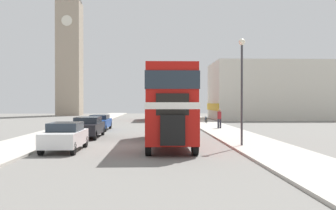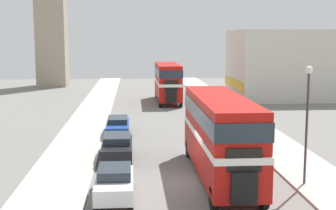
{
  "view_description": "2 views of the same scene",
  "coord_description": "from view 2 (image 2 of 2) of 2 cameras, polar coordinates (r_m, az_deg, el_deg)",
  "views": [
    {
      "loc": [
        0.83,
        -21.27,
        2.5
      ],
      "look_at": [
        1.65,
        0.69,
        2.32
      ],
      "focal_mm": 40.0,
      "sensor_mm": 36.0,
      "label": 1
    },
    {
      "loc": [
        -2.83,
        -22.84,
        7.38
      ],
      "look_at": [
        0.0,
        14.59,
        1.88
      ],
      "focal_mm": 50.0,
      "sensor_mm": 36.0,
      "label": 2
    }
  ],
  "objects": [
    {
      "name": "bus_distant",
      "position": [
        53.07,
        -0.04,
        3.13
      ],
      "size": [
        2.51,
        9.89,
        4.33
      ],
      "color": "#B2140F",
      "rests_on": "ground_plane"
    },
    {
      "name": "double_decker_bus",
      "position": [
        24.41,
        6.35,
        -3.09
      ],
      "size": [
        2.48,
        10.98,
        4.33
      ],
      "color": "#B2140F",
      "rests_on": "ground_plane"
    },
    {
      "name": "ground_plane",
      "position": [
        24.17,
        2.65,
        -9.45
      ],
      "size": [
        120.0,
        120.0,
        0.0
      ],
      "primitive_type": "plane",
      "color": "slate"
    },
    {
      "name": "sidewalk_right",
      "position": [
        25.83,
        17.86,
        -8.54
      ],
      "size": [
        3.5,
        120.0,
        0.12
      ],
      "color": "#B7B2A8",
      "rests_on": "ground_plane"
    },
    {
      "name": "car_parked_far",
      "position": [
        35.5,
        -6.13,
        -2.53
      ],
      "size": [
        1.66,
        4.68,
        1.35
      ],
      "color": "#1E479E",
      "rests_on": "ground_plane"
    },
    {
      "name": "bicycle_on_pavement",
      "position": [
        45.46,
        7.89,
        -0.48
      ],
      "size": [
        0.05,
        1.76,
        0.78
      ],
      "color": "black",
      "rests_on": "sidewalk_right"
    },
    {
      "name": "sidewalk_left",
      "position": [
        24.3,
        -13.58,
        -9.44
      ],
      "size": [
        3.5,
        120.0,
        0.12
      ],
      "color": "#B7B2A8",
      "rests_on": "ground_plane"
    },
    {
      "name": "car_parked_mid",
      "position": [
        28.73,
        -6.21,
        -5.04
      ],
      "size": [
        1.8,
        4.65,
        1.45
      ],
      "color": "black",
      "rests_on": "ground_plane"
    },
    {
      "name": "street_lamp",
      "position": [
        23.78,
        16.64,
        -0.3
      ],
      "size": [
        0.36,
        0.36,
        5.86
      ],
      "color": "#38383D",
      "rests_on": "sidewalk_right"
    },
    {
      "name": "shop_building_block",
      "position": [
        59.82,
        17.69,
        4.78
      ],
      "size": [
        20.48,
        10.63,
        8.18
      ],
      "color": "beige",
      "rests_on": "ground_plane"
    },
    {
      "name": "car_parked_near",
      "position": [
        21.86,
        -6.52,
        -9.37
      ],
      "size": [
        1.69,
        3.99,
        1.45
      ],
      "color": "white",
      "rests_on": "ground_plane"
    },
    {
      "name": "pedestrian_walking",
      "position": [
        37.03,
        10.74,
        -1.58
      ],
      "size": [
        0.35,
        0.35,
        1.74
      ],
      "color": "#282833",
      "rests_on": "sidewalk_right"
    }
  ]
}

